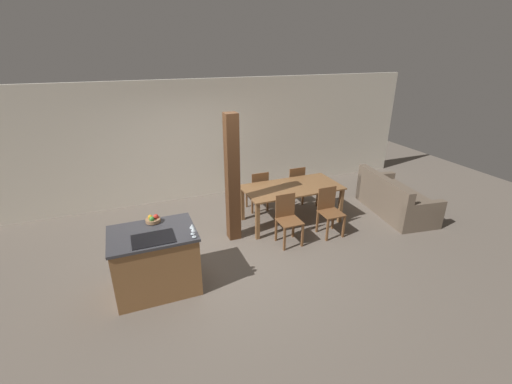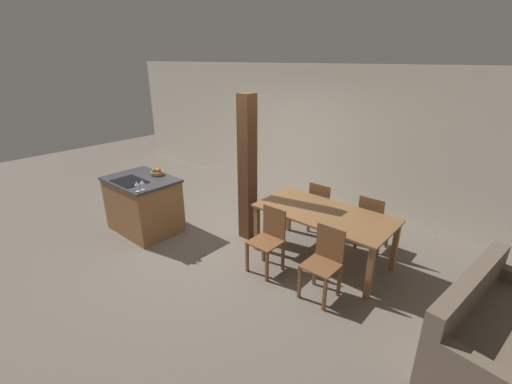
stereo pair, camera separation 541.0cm
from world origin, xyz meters
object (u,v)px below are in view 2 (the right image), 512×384
wine_glass_near (137,184)px  couch (498,336)px  wine_glass_middle (142,182)px  dining_chair_near_left (269,238)px  dining_chair_near_right (324,261)px  dining_chair_far_right (372,222)px  timber_post (247,170)px  dining_chair_far_left (322,207)px  fruit_bowl (157,172)px  kitchen_island (144,204)px  dining_table (324,218)px

wine_glass_near → couch: size_ratio=0.08×
wine_glass_middle → dining_chair_near_left: size_ratio=0.17×
dining_chair_near_right → dining_chair_far_right: size_ratio=1.00×
wine_glass_middle → timber_post: bearing=51.8°
dining_chair_near_right → dining_chair_far_left: same height
fruit_bowl → wine_glass_middle: (0.46, -0.57, 0.08)m
fruit_bowl → couch: fruit_bowl is taller
fruit_bowl → timber_post: timber_post is taller
kitchen_island → wine_glass_middle: (0.52, -0.27, 0.59)m
dining_chair_near_left → dining_chair_far_right: 1.67m
kitchen_island → dining_table: size_ratio=0.61×
kitchen_island → dining_chair_far_left: bearing=38.6°
kitchen_island → timber_post: size_ratio=0.51×
dining_chair_far_right → timber_post: 2.07m
fruit_bowl → wine_glass_middle: 0.74m
dining_table → dining_chair_far_right: (0.44, 0.71, -0.19)m
dining_chair_far_left → dining_chair_far_right: size_ratio=1.00×
wine_glass_near → dining_chair_near_left: wine_glass_near is taller
dining_chair_near_right → timber_post: timber_post is taller
wine_glass_middle → wine_glass_near: bearing=-90.0°
dining_chair_far_right → dining_chair_far_left: bearing=0.0°
dining_table → couch: size_ratio=1.02×
wine_glass_middle → dining_chair_near_left: 2.07m
timber_post → couch: bearing=-4.5°
dining_chair_far_right → couch: 2.17m
dining_table → couch: (2.25, -0.47, -0.38)m
dining_table → dining_chair_near_right: size_ratio=2.14×
fruit_bowl → dining_chair_far_left: (2.31, 1.59, -0.51)m
kitchen_island → fruit_bowl: fruit_bowl is taller
fruit_bowl → dining_chair_far_right: fruit_bowl is taller
kitchen_island → dining_chair_far_left: 3.03m
wine_glass_near → dining_chair_near_right: 2.90m
kitchen_island → timber_post: timber_post is taller
wine_glass_near → dining_chair_far_left: (1.85, 2.25, -0.58)m
wine_glass_middle → couch: bearing=12.2°
fruit_bowl → couch: bearing=4.7°
dining_table → couch: bearing=-11.9°
wine_glass_near → dining_chair_near_left: (1.85, 0.83, -0.58)m
dining_chair_far_left → timber_post: 1.42m
wine_glass_near → dining_chair_far_right: bearing=39.6°
fruit_bowl → wine_glass_middle: wine_glass_middle is taller
timber_post → dining_chair_near_left: bearing=-31.1°
kitchen_island → wine_glass_near: (0.52, -0.36, 0.59)m
wine_glass_middle → dining_chair_far_left: wine_glass_middle is taller
dining_chair_far_right → timber_post: bearing=27.6°
wine_glass_near → dining_chair_near_left: 2.10m
wine_glass_middle → dining_chair_far_left: bearing=49.5°
wine_glass_near → dining_chair_far_right: 3.57m
kitchen_island → couch: 5.10m
fruit_bowl → kitchen_island: bearing=-100.7°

